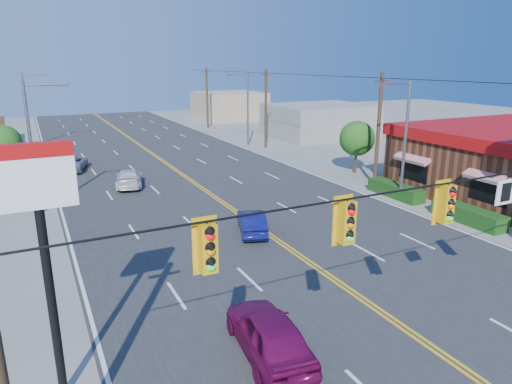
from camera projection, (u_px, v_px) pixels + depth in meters
name	position (u px, v px, depth m)	size (l,w,h in m)	color
ground	(454.00, 364.00, 14.22)	(160.00, 160.00, 0.00)	gray
road	(216.00, 199.00, 31.43)	(20.00, 120.00, 0.06)	#2D2D30
signal_span	(471.00, 217.00, 12.83)	(24.32, 0.34, 9.00)	#47301E
pizza_hut_sign	(41.00, 222.00, 11.53)	(1.90, 0.30, 6.85)	black
streetlight_se	(403.00, 135.00, 29.66)	(2.55, 0.25, 8.00)	gray
streetlight_ne	(246.00, 105.00, 50.32)	(2.55, 0.25, 8.00)	gray
streetlight_sw	(34.00, 141.00, 27.30)	(2.55, 0.25, 8.00)	gray
streetlight_nw	(28.00, 106.00, 49.68)	(2.55, 0.25, 8.00)	gray
utility_pole_near	(378.00, 131.00, 33.79)	(0.28, 0.28, 8.40)	#47301E
utility_pole_mid	(266.00, 109.00, 49.29)	(0.28, 0.28, 8.40)	#47301E
utility_pole_far	(207.00, 98.00, 64.79)	(0.28, 0.28, 8.40)	#47301E
tree_kfc_rear	(357.00, 139.00, 38.14)	(2.94, 2.94, 4.41)	#47301E
tree_west	(4.00, 142.00, 37.16)	(2.80, 2.80, 4.20)	#47301E
bld_east_mid	(320.00, 121.00, 57.54)	(12.00, 10.00, 4.00)	gray
bld_east_far	(229.00, 106.00, 75.14)	(10.00, 10.00, 4.40)	tan
car_magenta	(269.00, 335.00, 14.43)	(1.81, 4.50, 1.53)	maroon
car_blue	(252.00, 223.00, 24.91)	(1.32, 3.80, 1.25)	#0E1255
car_white	(129.00, 179.00, 34.29)	(1.82, 4.48, 1.30)	silver
car_silver	(72.00, 164.00, 39.34)	(2.15, 4.66, 1.30)	#B5B5BA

